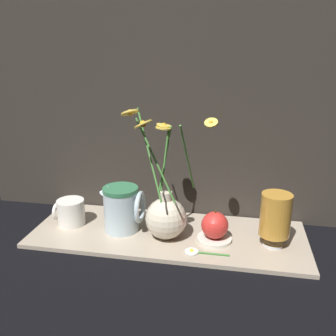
{
  "coord_description": "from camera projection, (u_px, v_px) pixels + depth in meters",
  "views": [
    {
      "loc": [
        0.18,
        -0.97,
        0.53
      ],
      "look_at": [
        0.0,
        0.0,
        0.21
      ],
      "focal_mm": 40.0,
      "sensor_mm": 36.0,
      "label": 1
    }
  ],
  "objects": [
    {
      "name": "shelf",
      "position": [
        168.0,
        234.0,
        1.1
      ],
      "size": [
        0.79,
        0.29,
        0.01
      ],
      "color": "tan",
      "rests_on": "ground_plane"
    },
    {
      "name": "loose_daisy",
      "position": [
        197.0,
        252.0,
        0.99
      ],
      "size": [
        0.12,
        0.04,
        0.01
      ],
      "color": "#3D7A33",
      "rests_on": "shelf"
    },
    {
      "name": "backdrop_wall",
      "position": [
        178.0,
        40.0,
        1.08
      ],
      "size": [
        1.29,
        0.02,
        1.1
      ],
      "color": "#2D2823",
      "rests_on": "ground_plane"
    },
    {
      "name": "saucer_plate",
      "position": [
        214.0,
        239.0,
        1.05
      ],
      "size": [
        0.1,
        0.1,
        0.01
      ],
      "color": "silver",
      "rests_on": "shelf"
    },
    {
      "name": "orange_fruit",
      "position": [
        215.0,
        225.0,
        1.04
      ],
      "size": [
        0.08,
        0.08,
        0.08
      ],
      "color": "red",
      "rests_on": "saucer_plate"
    },
    {
      "name": "vase_with_flowers",
      "position": [
        166.0,
        215.0,
        1.05
      ],
      "size": [
        0.24,
        0.19,
        0.38
      ],
      "color": "beige",
      "rests_on": "shelf"
    },
    {
      "name": "ground_plane",
      "position": [
        168.0,
        236.0,
        1.1
      ],
      "size": [
        6.0,
        6.0,
        0.0
      ],
      "primitive_type": "plane",
      "color": "black"
    },
    {
      "name": "ceramic_pitcher",
      "position": [
        122.0,
        207.0,
        1.09
      ],
      "size": [
        0.13,
        0.1,
        0.14
      ],
      "color": "silver",
      "rests_on": "shelf"
    },
    {
      "name": "yellow_mug",
      "position": [
        70.0,
        213.0,
        1.14
      ],
      "size": [
        0.09,
        0.08,
        0.08
      ],
      "color": "silver",
      "rests_on": "shelf"
    },
    {
      "name": "tea_glass",
      "position": [
        275.0,
        216.0,
        1.0
      ],
      "size": [
        0.08,
        0.08,
        0.15
      ],
      "color": "silver",
      "rests_on": "shelf"
    }
  ]
}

